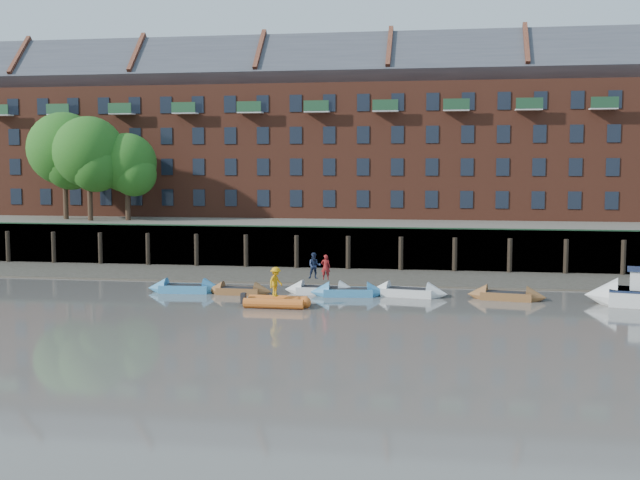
% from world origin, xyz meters
% --- Properties ---
extents(ground, '(220.00, 220.00, 0.00)m').
position_xyz_m(ground, '(0.00, 0.00, 0.00)').
color(ground, '#615C55').
rests_on(ground, ground).
extents(foreshore, '(110.00, 8.00, 0.50)m').
position_xyz_m(foreshore, '(0.00, 18.00, 0.00)').
color(foreshore, '#3D382F').
rests_on(foreshore, ground).
extents(mud_band, '(110.00, 1.60, 0.10)m').
position_xyz_m(mud_band, '(0.00, 14.60, 0.00)').
color(mud_band, '#4C4336').
rests_on(mud_band, ground).
extents(river_wall, '(110.00, 1.23, 3.30)m').
position_xyz_m(river_wall, '(-0.00, 22.38, 1.59)').
color(river_wall, '#2D2A26').
rests_on(river_wall, ground).
extents(bank_terrace, '(110.00, 28.00, 3.20)m').
position_xyz_m(bank_terrace, '(0.00, 36.00, 1.60)').
color(bank_terrace, '#5E594D').
rests_on(bank_terrace, ground).
extents(apartment_terrace, '(80.60, 15.56, 20.98)m').
position_xyz_m(apartment_terrace, '(-0.00, 36.99, 12.82)').
color(apartment_terrace, brown).
rests_on(apartment_terrace, bank_terrace).
extents(tree_cluster, '(11.76, 7.74, 9.40)m').
position_xyz_m(tree_cluster, '(-25.62, 27.35, 9.00)').
color(tree_cluster, '#3A281C').
rests_on(tree_cluster, bank_terrace).
extents(rowboat_1, '(4.87, 1.66, 1.39)m').
position_xyz_m(rowboat_1, '(-10.78, 9.51, 0.25)').
color(rowboat_1, teal).
rests_on(rowboat_1, ground).
extents(rowboat_2, '(4.19, 1.31, 1.21)m').
position_xyz_m(rowboat_2, '(-7.25, 9.36, 0.21)').
color(rowboat_2, brown).
rests_on(rowboat_2, ground).
extents(rowboat_3, '(4.63, 1.41, 1.34)m').
position_xyz_m(rowboat_3, '(-2.24, 10.26, 0.24)').
color(rowboat_3, silver).
rests_on(rowboat_3, ground).
extents(rowboat_4, '(4.78, 1.93, 1.35)m').
position_xyz_m(rowboat_4, '(-0.49, 9.76, 0.24)').
color(rowboat_4, teal).
rests_on(rowboat_4, ground).
extents(rowboat_5, '(5.02, 2.19, 1.41)m').
position_xyz_m(rowboat_5, '(3.14, 10.24, 0.25)').
color(rowboat_5, silver).
rests_on(rowboat_5, ground).
extents(rowboat_6, '(4.77, 2.08, 1.34)m').
position_xyz_m(rowboat_6, '(8.99, 9.92, 0.24)').
color(rowboat_6, brown).
rests_on(rowboat_6, ground).
extents(rib_tender, '(3.73, 1.77, 0.65)m').
position_xyz_m(rib_tender, '(-3.89, 5.40, 0.28)').
color(rib_tender, orange).
rests_on(rib_tender, ground).
extents(motor_launch, '(6.96, 3.46, 2.75)m').
position_xyz_m(motor_launch, '(16.22, 8.98, 0.70)').
color(motor_launch, silver).
rests_on(motor_launch, ground).
extents(person_rower_a, '(0.62, 0.45, 1.57)m').
position_xyz_m(person_rower_a, '(-1.96, 10.26, 1.68)').
color(person_rower_a, maroon).
rests_on(person_rower_a, rowboat_3).
extents(person_rower_b, '(0.90, 0.76, 1.64)m').
position_xyz_m(person_rower_b, '(-2.71, 10.53, 1.72)').
color(person_rower_b, '#19233F').
rests_on(person_rower_b, rowboat_3).
extents(person_rib_crew, '(0.99, 1.23, 1.66)m').
position_xyz_m(person_rib_crew, '(-4.04, 5.34, 1.44)').
color(person_rib_crew, orange).
rests_on(person_rib_crew, rib_tender).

